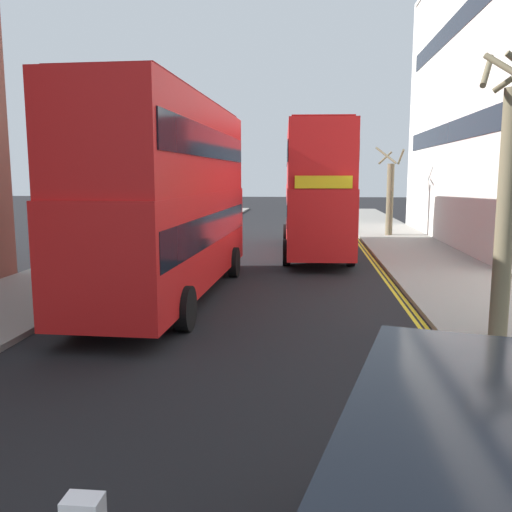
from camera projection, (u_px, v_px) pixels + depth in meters
sidewalk_right at (470, 291)px, 16.23m from camera, size 4.00×80.00×0.14m
sidewalk_left at (56, 283)px, 17.45m from camera, size 4.00×80.00×0.14m
kerb_line_outer at (411, 308)px, 14.47m from camera, size 0.10×56.00×0.01m
kerb_line_inner at (405, 308)px, 14.48m from camera, size 0.10×56.00×0.01m
double_decker_bus_away at (171, 193)px, 15.34m from camera, size 3.03×10.87×5.64m
double_decker_bus_oncoming at (315, 187)px, 24.09m from camera, size 3.13×10.90×5.64m
street_tree_near at (506, 203)px, 10.89m from camera, size 1.38×1.40×5.85m
street_tree_mid at (390, 196)px, 30.72m from camera, size 1.58×1.68×4.98m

